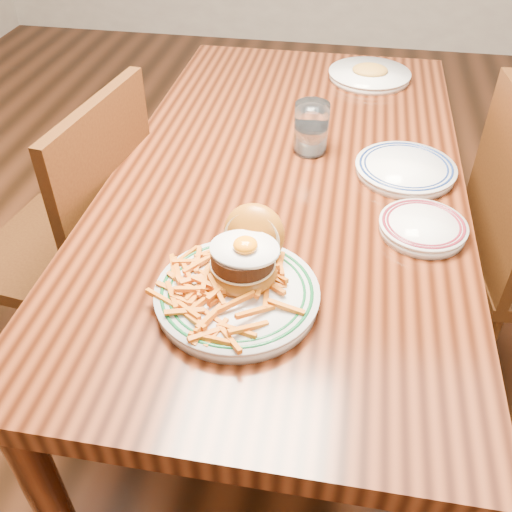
% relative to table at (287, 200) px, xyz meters
% --- Properties ---
extents(floor, '(6.00, 6.00, 0.00)m').
position_rel_table_xyz_m(floor, '(0.00, 0.00, -0.66)').
color(floor, black).
rests_on(floor, ground).
extents(table, '(0.85, 1.60, 0.75)m').
position_rel_table_xyz_m(table, '(0.00, 0.00, 0.00)').
color(table, black).
rests_on(table, floor).
extents(chair_left, '(0.49, 0.49, 0.93)m').
position_rel_table_xyz_m(chair_left, '(-0.56, -0.08, -0.16)').
color(chair_left, '#41250D').
rests_on(chair_left, floor).
extents(main_plate, '(0.30, 0.32, 0.15)m').
position_rel_table_xyz_m(main_plate, '(-0.03, -0.46, 0.13)').
color(main_plate, silver).
rests_on(main_plate, table).
extents(side_plate, '(0.18, 0.18, 0.03)m').
position_rel_table_xyz_m(side_plate, '(0.31, -0.20, 0.10)').
color(side_plate, silver).
rests_on(side_plate, table).
extents(rear_plate, '(0.24, 0.24, 0.03)m').
position_rel_table_xyz_m(rear_plate, '(0.28, 0.03, 0.10)').
color(rear_plate, silver).
rests_on(rear_plate, table).
extents(water_glass, '(0.09, 0.09, 0.13)m').
position_rel_table_xyz_m(water_glass, '(0.04, 0.10, 0.15)').
color(water_glass, white).
rests_on(water_glass, table).
extents(far_plate, '(0.26, 0.26, 0.05)m').
position_rel_table_xyz_m(far_plate, '(0.18, 0.60, 0.10)').
color(far_plate, silver).
rests_on(far_plate, table).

